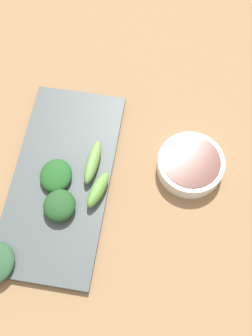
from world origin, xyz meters
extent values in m
cube|color=#8D6B48|center=(0.00, 0.00, 0.01)|extent=(2.10, 2.10, 0.02)
cylinder|color=white|center=(-0.15, -0.04, 0.04)|extent=(0.12, 0.12, 0.03)
cylinder|color=#451D14|center=(-0.15, -0.04, 0.04)|extent=(0.10, 0.10, 0.02)
cube|color=#424C4D|center=(0.07, 0.02, 0.03)|extent=(0.17, 0.37, 0.01)
ellipsoid|color=#6CA04C|center=(0.02, -0.01, 0.05)|extent=(0.03, 0.09, 0.03)
ellipsoid|color=#67AB45|center=(0.00, 0.04, 0.05)|extent=(0.04, 0.07, 0.03)
ellipsoid|color=#214B22|center=(0.06, 0.08, 0.05)|extent=(0.06, 0.06, 0.03)
ellipsoid|color=#1D5420|center=(0.08, 0.03, 0.04)|extent=(0.06, 0.06, 0.02)
camera|label=1|loc=(-0.09, 0.28, 0.71)|focal=44.10mm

